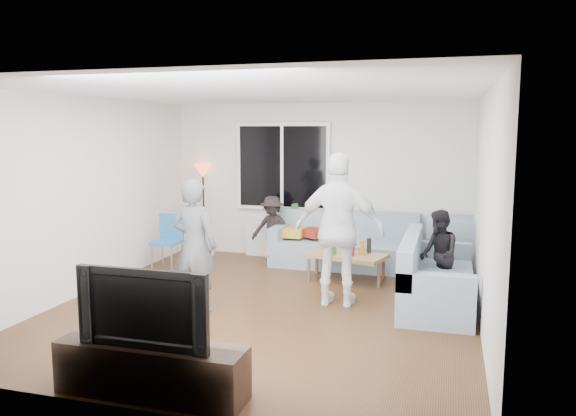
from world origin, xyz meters
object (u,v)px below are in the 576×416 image
(side_chair, at_px, (167,243))
(player_right, at_px, (339,230))
(coffee_table, at_px, (346,267))
(floor_lamp, at_px, (204,209))
(tv_console, at_px, (152,370))
(sofa_right_section, at_px, (438,271))
(television, at_px, (149,305))
(spectator_back, at_px, (272,229))
(spectator_right, at_px, (439,255))
(player_left, at_px, (195,245))
(sofa_back_section, at_px, (344,240))

(side_chair, relative_size, player_right, 0.45)
(coffee_table, distance_m, floor_lamp, 3.08)
(coffee_table, xyz_separation_m, tv_console, (-0.89, -3.95, 0.02))
(sofa_right_section, bearing_deg, television, 145.33)
(tv_console, bearing_deg, television, 0.00)
(sofa_right_section, height_order, spectator_back, spectator_back)
(side_chair, bearing_deg, coffee_table, 3.10)
(coffee_table, distance_m, television, 4.09)
(side_chair, xyz_separation_m, television, (1.89, -3.77, 0.34))
(spectator_right, bearing_deg, sofa_right_section, -19.72)
(coffee_table, xyz_separation_m, player_right, (0.11, -1.16, 0.75))
(player_left, distance_m, player_right, 1.76)
(sofa_right_section, height_order, player_right, player_right)
(coffee_table, relative_size, tv_console, 0.69)
(sofa_right_section, bearing_deg, sofa_back_section, 42.42)
(sofa_right_section, bearing_deg, spectator_back, 58.45)
(sofa_right_section, bearing_deg, spectator_right, 0.00)
(player_left, height_order, television, player_left)
(coffee_table, height_order, tv_console, tv_console)
(floor_lamp, distance_m, spectator_back, 1.44)
(side_chair, height_order, spectator_right, spectator_right)
(sofa_right_section, relative_size, side_chair, 2.33)
(tv_console, xyz_separation_m, television, (0.00, 0.00, 0.55))
(side_chair, xyz_separation_m, player_left, (1.27, -1.65, 0.37))
(spectator_back, bearing_deg, sofa_right_section, -31.18)
(player_left, bearing_deg, television, 112.15)
(player_right, height_order, spectator_right, player_right)
(floor_lamp, bearing_deg, television, -69.80)
(floor_lamp, height_order, spectator_right, floor_lamp)
(spectator_right, xyz_separation_m, spectator_back, (-2.68, 1.37, -0.03))
(spectator_back, bearing_deg, player_right, -52.73)
(side_chair, xyz_separation_m, tv_console, (1.89, -3.77, -0.21))
(sofa_back_section, distance_m, player_right, 2.07)
(television, bearing_deg, spectator_right, 57.56)
(spectator_right, bearing_deg, side_chair, -114.45)
(sofa_right_section, xyz_separation_m, player_right, (-1.18, -0.36, 0.52))
(sofa_right_section, relative_size, spectator_back, 1.84)
(player_right, bearing_deg, coffee_table, -84.56)
(sofa_right_section, xyz_separation_m, player_left, (-2.80, -1.03, 0.37))
(coffee_table, height_order, television, television)
(spectator_right, distance_m, spectator_back, 3.01)
(sofa_back_section, height_order, player_right, player_right)
(coffee_table, height_order, player_right, player_right)
(spectator_right, bearing_deg, sofa_back_section, -151.91)
(player_right, bearing_deg, side_chair, -18.65)
(player_right, xyz_separation_m, tv_console, (-1.00, -2.79, -0.73))
(floor_lamp, xyz_separation_m, tv_console, (1.89, -5.14, -0.56))
(spectator_back, xyz_separation_m, television, (0.50, -4.80, 0.22))
(tv_console, bearing_deg, spectator_right, 57.56)
(coffee_table, bearing_deg, television, -102.72)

